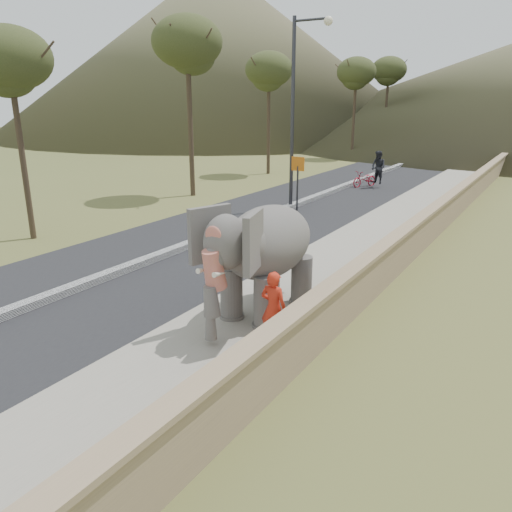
{
  "coord_description": "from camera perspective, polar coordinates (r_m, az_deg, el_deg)",
  "views": [
    {
      "loc": [
        5.33,
        -5.11,
        4.8
      ],
      "look_at": [
        0.2,
        3.21,
        1.7
      ],
      "focal_mm": 35.0,
      "sensor_mm": 36.0,
      "label": 1
    }
  ],
  "objects": [
    {
      "name": "ground",
      "position": [
        8.8,
        -12.67,
        -15.93
      ],
      "size": [
        160.0,
        160.0,
        0.0
      ],
      "primitive_type": "plane",
      "color": "olive",
      "rests_on": "ground"
    },
    {
      "name": "elephant_and_man",
      "position": [
        11.09,
        1.39,
        -0.17
      ],
      "size": [
        2.17,
        3.58,
        2.55
      ],
      "color": "slate",
      "rests_on": "ground"
    },
    {
      "name": "road",
      "position": [
        18.91,
        -2.63,
        2.92
      ],
      "size": [
        7.0,
        120.0,
        0.03
      ],
      "primitive_type": "cube",
      "color": "black",
      "rests_on": "ground"
    },
    {
      "name": "walkway",
      "position": [
        16.7,
        11.71,
        0.78
      ],
      "size": [
        3.0,
        120.0,
        0.15
      ],
      "primitive_type": "cube",
      "color": "#9E9687",
      "rests_on": "ground"
    },
    {
      "name": "motorcyclist",
      "position": [
        28.93,
        13.11,
        9.24
      ],
      "size": [
        1.9,
        1.81,
        2.05
      ],
      "color": "maroon",
      "rests_on": "ground"
    },
    {
      "name": "trees",
      "position": [
        35.27,
        23.87,
        14.85
      ],
      "size": [
        48.03,
        43.87,
        8.98
      ],
      "color": "#473828",
      "rests_on": "ground"
    },
    {
      "name": "signboard",
      "position": [
        21.98,
        4.79,
        9.27
      ],
      "size": [
        0.6,
        0.08,
        2.4
      ],
      "color": "#2D2D33",
      "rests_on": "ground"
    },
    {
      "name": "hill_left",
      "position": [
        74.35,
        -4.47,
        22.31
      ],
      "size": [
        60.0,
        60.0,
        22.0
      ],
      "primitive_type": "cone",
      "color": "brown",
      "rests_on": "ground"
    },
    {
      "name": "parapet",
      "position": [
        16.12,
        17.31,
        1.49
      ],
      "size": [
        0.3,
        120.0,
        1.1
      ],
      "primitive_type": "cube",
      "color": "tan",
      "rests_on": "ground"
    },
    {
      "name": "median",
      "position": [
        18.89,
        -2.64,
        3.19
      ],
      "size": [
        0.35,
        120.0,
        0.22
      ],
      "primitive_type": "cube",
      "color": "black",
      "rests_on": "ground"
    },
    {
      "name": "lamppost",
      "position": [
        22.15,
        4.98,
        17.71
      ],
      "size": [
        1.76,
        0.36,
        8.0
      ],
      "color": "#323338",
      "rests_on": "ground"
    }
  ]
}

